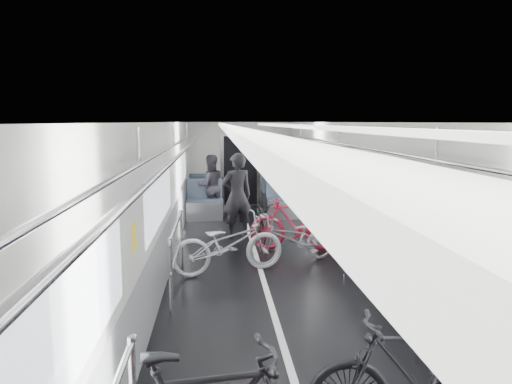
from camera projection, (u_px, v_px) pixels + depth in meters
car_shell at (256, 194)px, 8.11m from camera, size 3.02×14.01×2.41m
bike_left_far at (228, 244)px, 7.28m from camera, size 1.94×1.10×0.96m
bike_right_near at (417, 377)px, 3.44m from camera, size 1.70×0.62×1.00m
bike_right_mid at (293, 238)px, 7.82m from camera, size 1.72×1.00×0.85m
bike_right_far at (295, 224)px, 8.55m from camera, size 1.77×0.75×1.03m
bike_aisle at (262, 219)px, 9.47m from camera, size 0.55×1.54×0.80m
person_standing at (237, 196)px, 9.45m from camera, size 0.75×0.60×1.78m
person_seated at (211, 186)px, 11.57m from camera, size 0.90×0.78×1.59m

